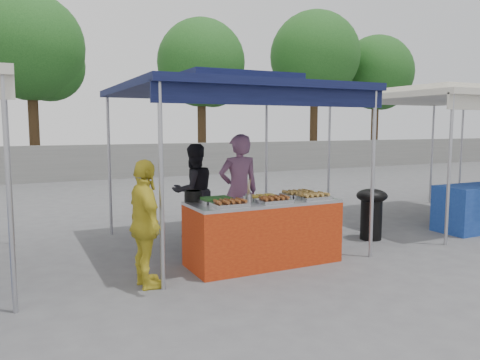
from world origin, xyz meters
name	(u,v)px	position (x,y,z in m)	size (l,w,h in m)	color
ground_plane	(259,261)	(0.00, 0.00, 0.00)	(80.00, 80.00, 0.00)	#525255
back_wall	(107,162)	(0.00, 11.00, 0.60)	(40.00, 0.25, 1.20)	slate
main_canopy	(229,89)	(0.00, 0.97, 2.37)	(3.20, 3.20, 2.57)	#ACACB3
neighbor_stall_right	(459,138)	(4.50, 0.57, 1.60)	(3.20, 3.20, 2.57)	#ACACB3
tree_1	(35,52)	(-2.03, 13.21, 4.47)	(3.81, 3.80, 6.53)	#3B2917
tree_2	(204,67)	(4.52, 13.27, 4.31)	(3.69, 3.67, 6.30)	#3B2917
tree_3	(317,60)	(10.01, 12.92, 4.86)	(4.13, 4.13, 7.11)	#3B2917
tree_4	(378,76)	(14.00, 13.23, 4.36)	(3.73, 3.71, 6.38)	#3B2917
vendor_table	(263,232)	(0.00, -0.10, 0.43)	(2.00, 0.80, 0.85)	#B23010
food_tray_fl	(229,204)	(-0.60, -0.34, 0.88)	(0.42, 0.30, 0.07)	#B8B8BC
food_tray_fm	(274,200)	(0.02, -0.34, 0.88)	(0.42, 0.30, 0.07)	#B8B8BC
food_tray_fr	(313,197)	(0.64, -0.32, 0.88)	(0.42, 0.30, 0.07)	#B8B8BC
food_tray_bl	(216,200)	(-0.63, -0.01, 0.88)	(0.42, 0.30, 0.07)	#B8B8BC
food_tray_bm	(262,197)	(0.02, -0.03, 0.88)	(0.42, 0.30, 0.07)	#B8B8BC
food_tray_br	(297,194)	(0.60, 0.00, 0.88)	(0.42, 0.30, 0.07)	#B8B8BC
cooking_pot	(193,196)	(-0.85, 0.26, 0.92)	(0.24, 0.24, 0.14)	black
skewer_cup	(249,198)	(-0.26, -0.18, 0.91)	(0.09, 0.09, 0.11)	#ACACB3
wok_burner	(371,209)	(2.22, 0.30, 0.49)	(0.49, 0.49, 0.83)	black
crate_left	(215,246)	(-0.48, 0.42, 0.16)	(0.53, 0.37, 0.32)	navy
crate_right	(260,238)	(0.33, 0.57, 0.16)	(0.53, 0.37, 0.32)	navy
crate_stacked	(261,218)	(0.33, 0.57, 0.47)	(0.50, 0.35, 0.30)	navy
vendor_woman	(239,191)	(0.09, 0.84, 0.85)	(0.62, 0.41, 1.71)	#7E5071
helper_man	(194,191)	(-0.31, 1.70, 0.77)	(0.75, 0.58, 1.54)	black
customer_person	(146,224)	(-1.64, -0.34, 0.73)	(0.86, 0.36, 1.46)	gold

